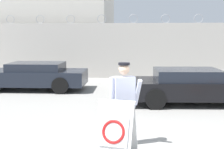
% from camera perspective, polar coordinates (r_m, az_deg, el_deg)
% --- Properties ---
extents(perimeter_wall, '(36.00, 0.30, 3.38)m').
position_cam_1_polar(perimeter_wall, '(16.64, 6.76, 4.33)').
color(perimeter_wall, '#ADA8A0').
rests_on(perimeter_wall, ground_plane).
extents(building_block, '(7.33, 6.13, 6.13)m').
position_cam_1_polar(building_block, '(22.00, -10.07, 9.18)').
color(building_block, beige).
rests_on(building_block, ground_plane).
extents(barricade_sign, '(0.82, 0.83, 1.11)m').
position_cam_1_polar(barricade_sign, '(6.06, 0.72, -9.96)').
color(barricade_sign, white).
rests_on(barricade_sign, ground_plane).
extents(security_guard, '(0.69, 0.38, 1.77)m').
position_cam_1_polar(security_guard, '(6.56, 2.20, -4.63)').
color(security_guard, '#232838').
rests_on(security_guard, ground_plane).
extents(parked_car_front_coupe, '(4.64, 2.07, 1.16)m').
position_cam_1_polar(parked_car_front_coupe, '(13.62, -14.33, -0.19)').
color(parked_car_front_coupe, black).
rests_on(parked_car_front_coupe, ground_plane).
extents(parked_car_rear_sedan, '(4.58, 2.18, 1.18)m').
position_cam_1_polar(parked_car_rear_sedan, '(10.92, 14.45, -2.03)').
color(parked_car_rear_sedan, black).
rests_on(parked_car_rear_sedan, ground_plane).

